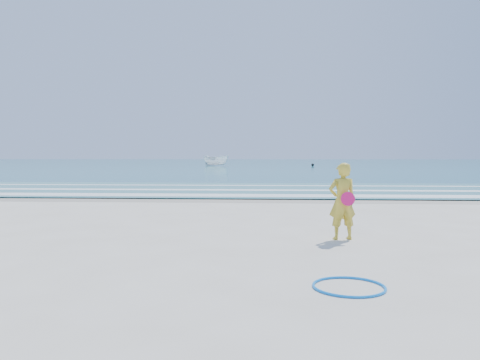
{
  "coord_description": "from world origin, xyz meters",
  "views": [
    {
      "loc": [
        0.97,
        -8.35,
        1.65
      ],
      "look_at": [
        0.19,
        4.0,
        1.0
      ],
      "focal_mm": 35.0,
      "sensor_mm": 36.0,
      "label": 1
    }
  ],
  "objects": [
    {
      "name": "wet_sand",
      "position": [
        0.0,
        9.0,
        0.0
      ],
      "size": [
        400.0,
        2.4,
        0.0
      ],
      "primitive_type": "cube",
      "color": "#B2A893",
      "rests_on": "ground"
    },
    {
      "name": "boat",
      "position": [
        -7.32,
        63.57,
        0.91
      ],
      "size": [
        4.82,
        3.45,
        1.75
      ],
      "primitive_type": "imported",
      "rotation": [
        0.0,
        0.0,
        1.14
      ],
      "color": "white",
      "rests_on": "ocean"
    },
    {
      "name": "woman",
      "position": [
        2.39,
        0.87,
        0.75
      ],
      "size": [
        0.61,
        0.47,
        1.51
      ],
      "color": "gold",
      "rests_on": "ground"
    },
    {
      "name": "shallow",
      "position": [
        0.0,
        14.0,
        0.04
      ],
      "size": [
        400.0,
        10.0,
        0.01
      ],
      "primitive_type": "cube",
      "color": "#59B7AD",
      "rests_on": "ocean"
    },
    {
      "name": "foam_near",
      "position": [
        0.0,
        10.3,
        0.05
      ],
      "size": [
        400.0,
        1.4,
        0.01
      ],
      "primitive_type": "cube",
      "color": "white",
      "rests_on": "shallow"
    },
    {
      "name": "buoy",
      "position": [
        7.42,
        62.44,
        0.25
      ],
      "size": [
        0.43,
        0.43,
        0.43
      ],
      "primitive_type": "sphere",
      "color": "black",
      "rests_on": "ocean"
    },
    {
      "name": "foam_far",
      "position": [
        0.0,
        16.5,
        0.05
      ],
      "size": [
        400.0,
        0.6,
        0.01
      ],
      "primitive_type": "cube",
      "color": "white",
      "rests_on": "shallow"
    },
    {
      "name": "foam_mid",
      "position": [
        0.0,
        13.2,
        0.05
      ],
      "size": [
        400.0,
        0.9,
        0.01
      ],
      "primitive_type": "cube",
      "color": "white",
      "rests_on": "shallow"
    },
    {
      "name": "ground",
      "position": [
        0.0,
        0.0,
        0.0
      ],
      "size": [
        400.0,
        400.0,
        0.0
      ],
      "primitive_type": "plane",
      "color": "silver",
      "rests_on": "ground"
    },
    {
      "name": "ocean",
      "position": [
        0.0,
        105.0,
        0.02
      ],
      "size": [
        400.0,
        190.0,
        0.04
      ],
      "primitive_type": "cube",
      "color": "#19727F",
      "rests_on": "ground"
    },
    {
      "name": "hoop",
      "position": [
        1.96,
        -2.52,
        0.02
      ],
      "size": [
        1.08,
        1.08,
        0.03
      ],
      "primitive_type": "torus",
      "rotation": [
        0.0,
        0.0,
        0.21
      ],
      "color": "#0D83F0",
      "rests_on": "ground"
    }
  ]
}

